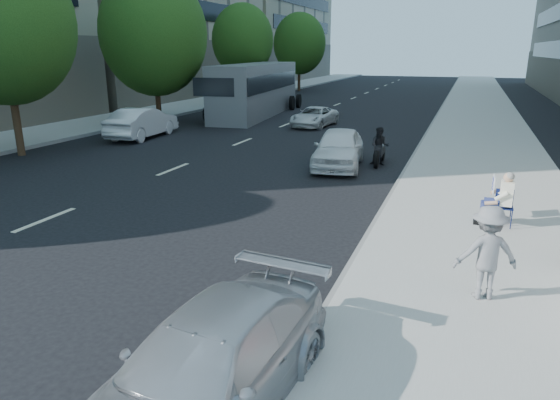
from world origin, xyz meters
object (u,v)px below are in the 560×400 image
at_px(jogger, 487,253).
at_px(white_sedan_far, 314,117).
at_px(white_sedan_mid, 142,123).
at_px(bus, 257,90).
at_px(seated_protester, 500,196).
at_px(parked_sedan, 208,368).
at_px(white_sedan_near, 339,148).
at_px(motorcycle, 380,148).

xyz_separation_m(jogger, white_sedan_far, (-8.64, 18.87, -0.41)).
xyz_separation_m(white_sedan_mid, bus, (1.72, 10.29, 0.90)).
xyz_separation_m(seated_protester, parked_sedan, (-3.42, -7.97, -0.25)).
xyz_separation_m(parked_sedan, white_sedan_far, (-5.59, 22.83, -0.08)).
relative_size(jogger, white_sedan_mid, 0.36).
relative_size(seated_protester, white_sedan_mid, 0.29).
distance_m(white_sedan_mid, white_sedan_far, 9.49).
relative_size(jogger, white_sedan_far, 0.41).
xyz_separation_m(white_sedan_near, bus, (-8.88, 13.20, 0.93)).
bearing_deg(motorcycle, white_sedan_far, 118.30).
relative_size(motorcycle, bus, 0.17).
xyz_separation_m(seated_protester, jogger, (-0.38, -4.01, 0.08)).
height_order(white_sedan_near, white_sedan_mid, white_sedan_mid).
bearing_deg(seated_protester, bus, 127.25).
height_order(white_sedan_near, bus, bus).
bearing_deg(white_sedan_near, motorcycle, 25.33).
xyz_separation_m(white_sedan_mid, motorcycle, (11.96, -2.01, -0.10)).
bearing_deg(seated_protester, white_sedan_far, 121.24).
bearing_deg(parked_sedan, bus, 117.33).
bearing_deg(parked_sedan, seated_protester, 72.15).
bearing_deg(parked_sedan, white_sedan_near, 103.08).
relative_size(parked_sedan, bus, 0.35).
xyz_separation_m(seated_protester, motorcycle, (-3.86, 6.24, -0.24)).
bearing_deg(bus, seated_protester, -58.93).
distance_m(white_sedan_mid, bus, 10.47).
bearing_deg(motorcycle, jogger, -73.81).
bearing_deg(jogger, parked_sedan, 34.11).
bearing_deg(bus, white_sedan_near, -62.23).
xyz_separation_m(white_sedan_near, motorcycle, (1.36, 0.89, -0.07)).
bearing_deg(parked_sedan, white_sedan_far, 109.15).
bearing_deg(jogger, white_sedan_far, -83.72).
bearing_deg(white_sedan_far, white_sedan_near, -63.37).
distance_m(white_sedan_far, bus, 6.38).
relative_size(white_sedan_near, bus, 0.34).
bearing_deg(white_sedan_near, bus, 116.00).
relative_size(white_sedan_far, bus, 0.32).
bearing_deg(bus, jogger, -64.85).
bearing_deg(white_sedan_mid, parked_sedan, 123.93).
distance_m(white_sedan_mid, motorcycle, 12.13).
distance_m(white_sedan_near, motorcycle, 1.63).
height_order(seated_protester, bus, bus).
bearing_deg(white_sedan_mid, white_sedan_far, -139.32).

